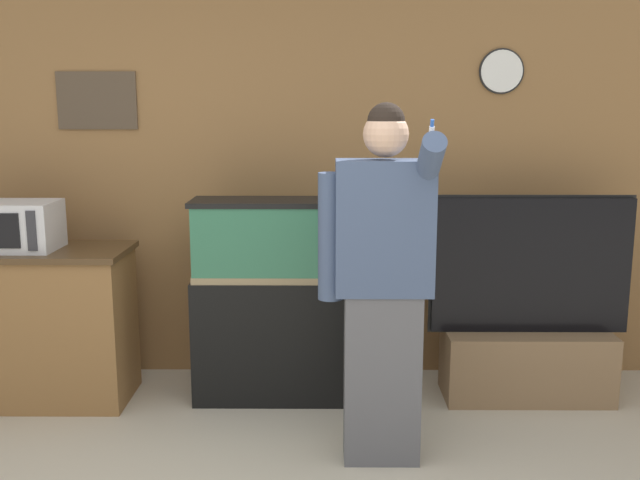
{
  "coord_description": "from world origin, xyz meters",
  "views": [
    {
      "loc": [
        0.3,
        -2.12,
        1.75
      ],
      "look_at": [
        0.28,
        1.58,
        1.05
      ],
      "focal_mm": 40.0,
      "sensor_mm": 36.0,
      "label": 1
    }
  ],
  "objects_px": {
    "aquarium_on_stand": "(278,300)",
    "person_standing": "(382,281)",
    "counter_island": "(8,325)",
    "microwave": "(11,226)",
    "tv_on_stand": "(527,340)"
  },
  "relations": [
    {
      "from": "aquarium_on_stand",
      "to": "person_standing",
      "type": "distance_m",
      "value": 0.99
    },
    {
      "from": "counter_island",
      "to": "aquarium_on_stand",
      "type": "xyz_separation_m",
      "value": [
        1.61,
        0.04,
        0.14
      ]
    },
    {
      "from": "aquarium_on_stand",
      "to": "counter_island",
      "type": "bearing_deg",
      "value": -178.63
    },
    {
      "from": "microwave",
      "to": "person_standing",
      "type": "bearing_deg",
      "value": -18.67
    },
    {
      "from": "aquarium_on_stand",
      "to": "person_standing",
      "type": "relative_size",
      "value": 0.69
    },
    {
      "from": "microwave",
      "to": "aquarium_on_stand",
      "type": "xyz_separation_m",
      "value": [
        1.53,
        0.06,
        -0.46
      ]
    },
    {
      "from": "counter_island",
      "to": "microwave",
      "type": "height_order",
      "value": "microwave"
    },
    {
      "from": "aquarium_on_stand",
      "to": "tv_on_stand",
      "type": "height_order",
      "value": "tv_on_stand"
    },
    {
      "from": "microwave",
      "to": "aquarium_on_stand",
      "type": "bearing_deg",
      "value": 2.35
    },
    {
      "from": "counter_island",
      "to": "tv_on_stand",
      "type": "relative_size",
      "value": 1.18
    },
    {
      "from": "person_standing",
      "to": "tv_on_stand",
      "type": "bearing_deg",
      "value": 39.36
    },
    {
      "from": "counter_island",
      "to": "person_standing",
      "type": "bearing_deg",
      "value": -18.62
    },
    {
      "from": "tv_on_stand",
      "to": "person_standing",
      "type": "relative_size",
      "value": 0.7
    },
    {
      "from": "tv_on_stand",
      "to": "person_standing",
      "type": "distance_m",
      "value": 1.35
    },
    {
      "from": "counter_island",
      "to": "person_standing",
      "type": "distance_m",
      "value": 2.32
    }
  ]
}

